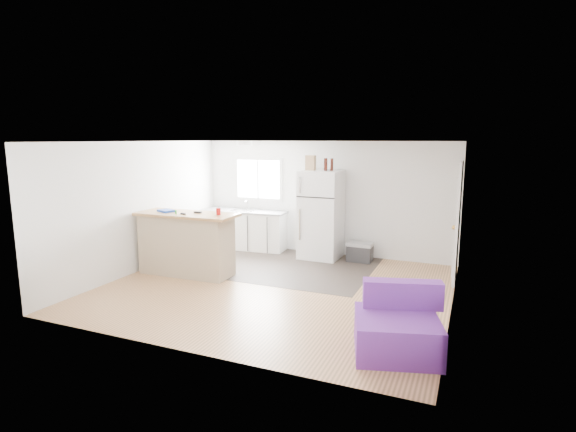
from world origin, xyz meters
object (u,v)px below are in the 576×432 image
object	(u,v)px
mop	(173,262)
red_cup	(218,211)
refrigerator	(321,215)
bottle_left	(326,164)
peninsula	(187,243)
purple_seat	(397,328)
cooler	(360,252)
cardboard_box	(311,163)
bottle_right	(331,164)
blue_tray	(166,211)
cleaner_jug	(201,271)
kitchen_cabinets	(244,229)

from	to	relation	value
mop	red_cup	xyz separation A→B (m)	(0.87, 0.18, 0.96)
refrigerator	bottle_left	xyz separation A→B (m)	(0.11, -0.08, 1.03)
peninsula	purple_seat	xyz separation A→B (m)	(4.04, -1.59, -0.29)
mop	red_cup	distance (m)	1.31
cooler	cardboard_box	world-z (taller)	cardboard_box
bottle_left	bottle_right	distance (m)	0.12
refrigerator	bottle_left	bearing A→B (deg)	-35.38
peninsula	blue_tray	bearing A→B (deg)	-178.35
blue_tray	bottle_right	world-z (taller)	bottle_right
purple_seat	cardboard_box	size ratio (longest dim) A/B	3.80
blue_tray	bottle_left	world-z (taller)	bottle_left
refrigerator	blue_tray	bearing A→B (deg)	-136.52
cleaner_jug	mop	xyz separation A→B (m)	(-0.62, 0.06, 0.08)
kitchen_cabinets	bottle_left	world-z (taller)	bottle_left
peninsula	cooler	size ratio (longest dim) A/B	3.62
peninsula	mop	bearing A→B (deg)	-149.52
purple_seat	cardboard_box	distance (m)	4.61
mop	red_cup	world-z (taller)	red_cup
cooler	purple_seat	xyz separation A→B (m)	(1.34, -3.65, 0.08)
kitchen_cabinets	cooler	distance (m)	2.69
cooler	cleaner_jug	distance (m)	3.21
purple_seat	mop	distance (m)	4.49
purple_seat	red_cup	size ratio (longest dim) A/B	9.50
purple_seat	mop	world-z (taller)	mop
red_cup	cooler	bearing A→B (deg)	44.55
kitchen_cabinets	blue_tray	size ratio (longest dim) A/B	6.61
bottle_left	bottle_right	size ratio (longest dim) A/B	1.00
bottle_left	cleaner_jug	bearing A→B (deg)	-126.13
cleaner_jug	peninsula	bearing A→B (deg)	132.76
peninsula	bottle_right	distance (m)	3.22
kitchen_cabinets	purple_seat	bearing A→B (deg)	-47.24
kitchen_cabinets	refrigerator	world-z (taller)	refrigerator
cardboard_box	red_cup	bearing A→B (deg)	-117.44
refrigerator	cardboard_box	xyz separation A→B (m)	(-0.21, -0.07, 1.06)
purple_seat	blue_tray	bearing A→B (deg)	144.64
red_cup	cardboard_box	xyz separation A→B (m)	(1.00, 1.93, 0.77)
kitchen_cabinets	peninsula	world-z (taller)	kitchen_cabinets
peninsula	cleaner_jug	bearing A→B (deg)	-26.16
bottle_left	cardboard_box	bearing A→B (deg)	177.85
mop	bottle_left	distance (m)	3.48
peninsula	refrigerator	bearing A→B (deg)	46.34
kitchen_cabinets	bottle_right	xyz separation A→B (m)	(2.06, -0.11, 1.50)
purple_seat	red_cup	xyz separation A→B (m)	(-3.38, 1.64, 0.91)
peninsula	blue_tray	distance (m)	0.70
cooler	blue_tray	size ratio (longest dim) A/B	1.71
peninsula	mop	xyz separation A→B (m)	(-0.21, -0.13, -0.34)
cardboard_box	bottle_right	size ratio (longest dim) A/B	1.20
cleaner_jug	blue_tray	world-z (taller)	blue_tray
blue_tray	bottle_left	xyz separation A→B (m)	(2.38, 1.99, 0.79)
refrigerator	mop	distance (m)	3.09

